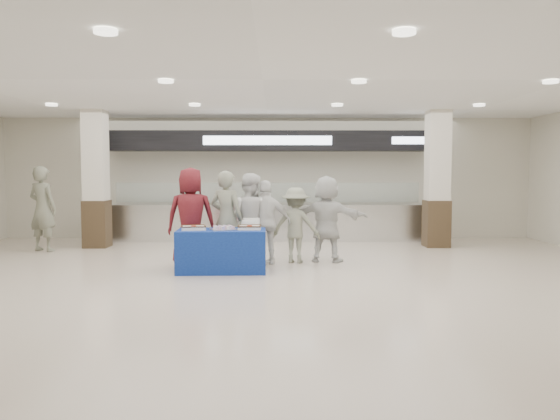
{
  "coord_description": "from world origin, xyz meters",
  "views": [
    {
      "loc": [
        0.21,
        -8.59,
        1.77
      ],
      "look_at": [
        0.28,
        1.6,
        1.05
      ],
      "focal_mm": 35.0,
      "sensor_mm": 36.0,
      "label": 1
    }
  ],
  "objects_px": {
    "soldier_a": "(227,218)",
    "chef_short": "(266,222)",
    "sheet_cake_left": "(194,227)",
    "soldier_b": "(296,225)",
    "soldier_bg": "(43,209)",
    "chef_tall": "(249,219)",
    "civilian_white": "(327,219)",
    "sheet_cake_right": "(250,227)",
    "cupcake_tray": "(224,228)",
    "display_table": "(222,251)",
    "civilian_maroon": "(191,217)"
  },
  "relations": [
    {
      "from": "soldier_b",
      "to": "soldier_bg",
      "type": "relative_size",
      "value": 0.77
    },
    {
      "from": "chef_short",
      "to": "civilian_white",
      "type": "height_order",
      "value": "civilian_white"
    },
    {
      "from": "civilian_maroon",
      "to": "soldier_b",
      "type": "distance_m",
      "value": 2.02
    },
    {
      "from": "civilian_maroon",
      "to": "chef_short",
      "type": "xyz_separation_m",
      "value": [
        1.41,
        0.17,
        -0.12
      ]
    },
    {
      "from": "cupcake_tray",
      "to": "sheet_cake_left",
      "type": "bearing_deg",
      "value": -179.93
    },
    {
      "from": "cupcake_tray",
      "to": "soldier_bg",
      "type": "xyz_separation_m",
      "value": [
        -4.27,
        2.58,
        0.16
      ]
    },
    {
      "from": "soldier_b",
      "to": "soldier_bg",
      "type": "height_order",
      "value": "soldier_bg"
    },
    {
      "from": "sheet_cake_right",
      "to": "chef_short",
      "type": "relative_size",
      "value": 0.25
    },
    {
      "from": "chef_tall",
      "to": "soldier_bg",
      "type": "distance_m",
      "value": 4.98
    },
    {
      "from": "sheet_cake_right",
      "to": "soldier_bg",
      "type": "height_order",
      "value": "soldier_bg"
    },
    {
      "from": "civilian_white",
      "to": "soldier_bg",
      "type": "height_order",
      "value": "soldier_bg"
    },
    {
      "from": "sheet_cake_right",
      "to": "soldier_bg",
      "type": "distance_m",
      "value": 5.36
    },
    {
      "from": "soldier_a",
      "to": "chef_short",
      "type": "xyz_separation_m",
      "value": [
        0.74,
        0.17,
        -0.09
      ]
    },
    {
      "from": "civilian_maroon",
      "to": "soldier_bg",
      "type": "distance_m",
      "value": 4.07
    },
    {
      "from": "sheet_cake_left",
      "to": "sheet_cake_right",
      "type": "bearing_deg",
      "value": 2.71
    },
    {
      "from": "chef_tall",
      "to": "display_table",
      "type": "bearing_deg",
      "value": 83.01
    },
    {
      "from": "civilian_maroon",
      "to": "chef_tall",
      "type": "distance_m",
      "value": 1.11
    },
    {
      "from": "cupcake_tray",
      "to": "chef_short",
      "type": "distance_m",
      "value": 1.12
    },
    {
      "from": "soldier_a",
      "to": "soldier_bg",
      "type": "bearing_deg",
      "value": -1.13
    },
    {
      "from": "soldier_b",
      "to": "civilian_white",
      "type": "relative_size",
      "value": 0.86
    },
    {
      "from": "display_table",
      "to": "civilian_white",
      "type": "bearing_deg",
      "value": 27.11
    },
    {
      "from": "chef_tall",
      "to": "cupcake_tray",
      "type": "bearing_deg",
      "value": 86.18
    },
    {
      "from": "soldier_b",
      "to": "chef_tall",
      "type": "bearing_deg",
      "value": 21.51
    },
    {
      "from": "display_table",
      "to": "civilian_maroon",
      "type": "height_order",
      "value": "civilian_maroon"
    },
    {
      "from": "soldier_b",
      "to": "cupcake_tray",
      "type": "bearing_deg",
      "value": 50.96
    },
    {
      "from": "chef_tall",
      "to": "civilian_white",
      "type": "xyz_separation_m",
      "value": [
        1.51,
        0.23,
        -0.02
      ]
    },
    {
      "from": "sheet_cake_right",
      "to": "cupcake_tray",
      "type": "bearing_deg",
      "value": -174.21
    },
    {
      "from": "sheet_cake_right",
      "to": "civilian_white",
      "type": "distance_m",
      "value": 1.81
    },
    {
      "from": "chef_tall",
      "to": "chef_short",
      "type": "distance_m",
      "value": 0.33
    },
    {
      "from": "civilian_white",
      "to": "display_table",
      "type": "bearing_deg",
      "value": 44.42
    },
    {
      "from": "sheet_cake_left",
      "to": "soldier_a",
      "type": "height_order",
      "value": "soldier_a"
    },
    {
      "from": "cupcake_tray",
      "to": "soldier_a",
      "type": "distance_m",
      "value": 0.68
    },
    {
      "from": "cupcake_tray",
      "to": "chef_tall",
      "type": "bearing_deg",
      "value": 65.02
    },
    {
      "from": "chef_tall",
      "to": "sheet_cake_right",
      "type": "bearing_deg",
      "value": 114.11
    },
    {
      "from": "sheet_cake_right",
      "to": "civilian_white",
      "type": "xyz_separation_m",
      "value": [
        1.46,
        1.06,
        0.05
      ]
    },
    {
      "from": "soldier_a",
      "to": "soldier_bg",
      "type": "height_order",
      "value": "soldier_bg"
    },
    {
      "from": "soldier_a",
      "to": "chef_tall",
      "type": "distance_m",
      "value": 0.47
    },
    {
      "from": "civilian_white",
      "to": "soldier_bg",
      "type": "relative_size",
      "value": 0.89
    },
    {
      "from": "sheet_cake_left",
      "to": "sheet_cake_right",
      "type": "height_order",
      "value": "sheet_cake_left"
    },
    {
      "from": "soldier_b",
      "to": "soldier_a",
      "type": "bearing_deg",
      "value": 27.54
    },
    {
      "from": "civilian_maroon",
      "to": "soldier_bg",
      "type": "relative_size",
      "value": 0.97
    },
    {
      "from": "sheet_cake_right",
      "to": "chef_short",
      "type": "xyz_separation_m",
      "value": [
        0.28,
        0.8,
        0.01
      ]
    },
    {
      "from": "soldier_a",
      "to": "civilian_white",
      "type": "distance_m",
      "value": 1.97
    },
    {
      "from": "chef_short",
      "to": "soldier_bg",
      "type": "distance_m",
      "value": 5.3
    },
    {
      "from": "sheet_cake_left",
      "to": "soldier_a",
      "type": "xyz_separation_m",
      "value": [
        0.52,
        0.67,
        0.1
      ]
    },
    {
      "from": "soldier_b",
      "to": "soldier_bg",
      "type": "bearing_deg",
      "value": -2.56
    },
    {
      "from": "civilian_maroon",
      "to": "soldier_a",
      "type": "relative_size",
      "value": 1.03
    },
    {
      "from": "sheet_cake_left",
      "to": "chef_tall",
      "type": "distance_m",
      "value": 1.29
    },
    {
      "from": "soldier_a",
      "to": "chef_short",
      "type": "bearing_deg",
      "value": -143.99
    },
    {
      "from": "civilian_maroon",
      "to": "sheet_cake_right",
      "type": "bearing_deg",
      "value": 148.76
    }
  ]
}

